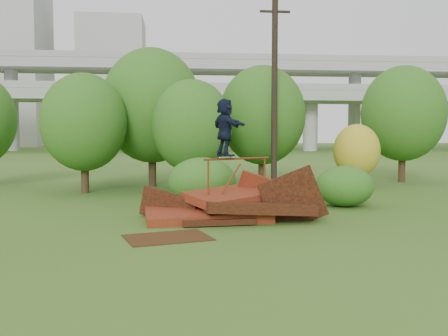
{
  "coord_description": "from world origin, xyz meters",
  "views": [
    {
      "loc": [
        -2.33,
        -13.36,
        2.68
      ],
      "look_at": [
        -0.8,
        2.0,
        1.6
      ],
      "focal_mm": 40.0,
      "sensor_mm": 36.0,
      "label": 1
    }
  ],
  "objects": [
    {
      "name": "grind_rail",
      "position": [
        -0.35,
        2.26,
        1.34
      ],
      "size": [
        2.22,
        1.17,
        1.91
      ],
      "color": "maroon",
      "rests_on": "ground"
    },
    {
      "name": "scrap_pile",
      "position": [
        -0.61,
        1.92,
        0.38
      ],
      "size": [
        5.84,
        3.11,
        2.15
      ],
      "color": "#511B0E",
      "rests_on": "ground"
    },
    {
      "name": "skater",
      "position": [
        -0.76,
        2.04,
        2.87
      ],
      "size": [
        1.15,
        1.72,
        1.78
      ],
      "primitive_type": "imported",
      "rotation": [
        0.0,
        0.0,
        1.99
      ],
      "color": "black",
      "rests_on": "skateboard"
    },
    {
      "name": "shrub_left",
      "position": [
        -1.3,
        5.3,
        0.89
      ],
      "size": [
        2.57,
        2.37,
        1.78
      ],
      "primitive_type": "ellipsoid",
      "color": "#224C14",
      "rests_on": "ground"
    },
    {
      "name": "tree_0",
      "position": [
        -6.33,
        9.41,
        3.17
      ],
      "size": [
        3.8,
        3.8,
        5.36
      ],
      "color": "black",
      "rests_on": "ground"
    },
    {
      "name": "ground",
      "position": [
        0.0,
        0.0,
        0.0
      ],
      "size": [
        240.0,
        240.0,
        0.0
      ],
      "primitive_type": "plane",
      "color": "#2D5116",
      "rests_on": "ground"
    },
    {
      "name": "utility_pole",
      "position": [
        2.31,
        9.59,
        4.56
      ],
      "size": [
        1.4,
        0.28,
        8.97
      ],
      "color": "black",
      "rests_on": "ground"
    },
    {
      "name": "building_left",
      "position": [
        -38.0,
        95.0,
        17.5
      ],
      "size": [
        18.0,
        16.0,
        35.0
      ],
      "primitive_type": "cube",
      "color": "#9E9E99",
      "rests_on": "ground"
    },
    {
      "name": "freeway_overpass",
      "position": [
        0.0,
        62.92,
        10.32
      ],
      "size": [
        160.0,
        15.0,
        13.7
      ],
      "color": "gray",
      "rests_on": "ground"
    },
    {
      "name": "tree_5",
      "position": [
        10.1,
        12.82,
        3.74
      ],
      "size": [
        4.52,
        4.52,
        6.35
      ],
      "color": "black",
      "rests_on": "ground"
    },
    {
      "name": "building_right",
      "position": [
        -16.0,
        102.0,
        14.0
      ],
      "size": [
        14.0,
        14.0,
        28.0
      ],
      "primitive_type": "cube",
      "color": "#9E9E99",
      "rests_on": "ground"
    },
    {
      "name": "tree_2",
      "position": [
        -1.54,
        8.94,
        3.0
      ],
      "size": [
        3.61,
        3.61,
        5.08
      ],
      "color": "black",
      "rests_on": "ground"
    },
    {
      "name": "skateboard",
      "position": [
        -0.76,
        2.04,
        1.96
      ],
      "size": [
        0.69,
        0.47,
        0.07
      ],
      "rotation": [
        0.0,
        0.0,
        0.47
      ],
      "color": "black",
      "rests_on": "grind_rail"
    },
    {
      "name": "shrub_right",
      "position": [
        3.86,
        4.22,
        0.75
      ],
      "size": [
        2.11,
        1.94,
        1.5
      ],
      "primitive_type": "ellipsoid",
      "color": "#224C14",
      "rests_on": "ground"
    },
    {
      "name": "tree_1",
      "position": [
        -3.44,
        11.88,
        4.05
      ],
      "size": [
        4.97,
        4.97,
        6.91
      ],
      "color": "black",
      "rests_on": "ground"
    },
    {
      "name": "tree_3",
      "position": [
        2.18,
        12.1,
        3.6
      ],
      "size": [
        4.44,
        4.44,
        6.16
      ],
      "color": "black",
      "rests_on": "ground"
    },
    {
      "name": "flat_plate",
      "position": [
        -2.52,
        -0.69,
        0.01
      ],
      "size": [
        2.43,
        2.02,
        0.03
      ],
      "primitive_type": "cube",
      "rotation": [
        0.0,
        0.0,
        0.28
      ],
      "color": "#3C210C",
      "rests_on": "ground"
    },
    {
      "name": "tree_4",
      "position": [
        6.56,
        10.27,
        1.82
      ],
      "size": [
        2.27,
        2.27,
        3.13
      ],
      "color": "black",
      "rests_on": "ground"
    }
  ]
}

